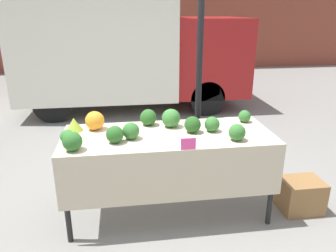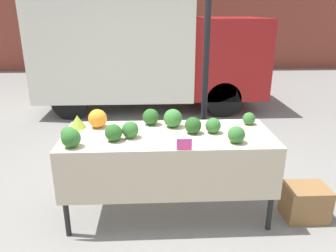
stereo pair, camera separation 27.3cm
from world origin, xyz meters
TOP-DOWN VIEW (x-y plane):
  - ground_plane at (0.00, 0.00)m, footprint 40.00×40.00m
  - tent_pole at (0.45, 0.69)m, footprint 0.07×0.07m
  - parked_truck at (-0.33, 3.95)m, footprint 4.51×1.91m
  - market_table at (0.00, -0.07)m, footprint 2.01×0.81m
  - orange_cauliflower at (-0.70, 0.22)m, footprint 0.19×0.19m
  - romanesco_head at (-0.90, 0.21)m, footprint 0.17×0.17m
  - broccoli_head_0 at (0.06, 0.19)m, footprint 0.19×0.19m
  - broccoli_head_1 at (-0.85, -0.28)m, footprint 0.17×0.17m
  - broccoli_head_2 at (0.24, 0.01)m, footprint 0.16×0.16m
  - broccoli_head_3 at (-0.16, 0.28)m, footprint 0.17×0.17m
  - broccoli_head_4 at (0.60, -0.25)m, footprint 0.15×0.15m
  - broccoli_head_5 at (0.85, 0.23)m, footprint 0.13×0.13m
  - broccoli_head_6 at (0.43, 0.01)m, footprint 0.15×0.15m
  - broccoli_head_7 at (-0.92, -0.11)m, footprint 0.13×0.13m
  - broccoli_head_8 at (-0.35, -0.08)m, footprint 0.16×0.16m
  - broccoli_head_9 at (-0.50, -0.15)m, footprint 0.16×0.16m
  - price_sign at (0.12, -0.39)m, footprint 0.13×0.01m
  - produce_crate at (1.37, -0.17)m, footprint 0.41×0.33m

SIDE VIEW (x-z plane):
  - ground_plane at x=0.00m, z-range 0.00..0.00m
  - produce_crate at x=1.37m, z-range 0.00..0.34m
  - market_table at x=0.00m, z-range 0.32..1.19m
  - price_sign at x=0.12m, z-range 0.87..0.97m
  - broccoli_head_7 at x=-0.92m, z-range 0.87..0.99m
  - broccoli_head_5 at x=0.85m, z-range 0.87..0.99m
  - romanesco_head at x=-0.90m, z-range 0.87..1.00m
  - broccoli_head_6 at x=0.43m, z-range 0.87..1.01m
  - broccoli_head_4 at x=0.60m, z-range 0.87..1.02m
  - broccoli_head_8 at x=-0.35m, z-range 0.87..1.02m
  - broccoli_head_9 at x=-0.50m, z-range 0.87..1.02m
  - broccoli_head_2 at x=0.24m, z-range 0.87..1.03m
  - broccoli_head_1 at x=-0.85m, z-range 0.87..1.03m
  - broccoli_head_3 at x=-0.16m, z-range 0.87..1.03m
  - orange_cauliflower at x=-0.70m, z-range 0.87..1.05m
  - broccoli_head_0 at x=0.06m, z-range 0.87..1.05m
  - parked_truck at x=-0.33m, z-range 0.06..2.48m
  - tent_pole at x=0.45m, z-range 0.00..2.74m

